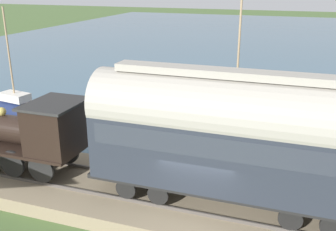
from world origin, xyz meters
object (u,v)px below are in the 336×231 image
(steam_locomotive, at_px, (34,131))
(sailboat_teal, at_px, (233,142))
(passenger_coach, at_px, (229,133))
(sailboat_navy, at_px, (17,111))
(rowboat_off_pier, at_px, (119,119))

(steam_locomotive, xyz_separation_m, sailboat_teal, (5.60, -7.10, -1.73))
(passenger_coach, relative_size, sailboat_navy, 1.46)
(passenger_coach, relative_size, sailboat_teal, 1.32)
(passenger_coach, bearing_deg, sailboat_navy, 67.48)
(steam_locomotive, bearing_deg, rowboat_off_pier, 0.48)
(sailboat_teal, bearing_deg, passenger_coach, -177.21)
(steam_locomotive, relative_size, rowboat_off_pier, 2.23)
(steam_locomotive, relative_size, passenger_coach, 0.56)
(passenger_coach, bearing_deg, rowboat_off_pier, 45.69)
(steam_locomotive, xyz_separation_m, sailboat_navy, (5.60, 5.66, -1.58))
(steam_locomotive, relative_size, sailboat_teal, 0.74)
(steam_locomotive, xyz_separation_m, passenger_coach, (-0.00, -7.85, 0.93))
(rowboat_off_pier, bearing_deg, sailboat_navy, 130.74)
(sailboat_teal, bearing_deg, sailboat_navy, 85.21)
(sailboat_teal, relative_size, rowboat_off_pier, 3.01)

